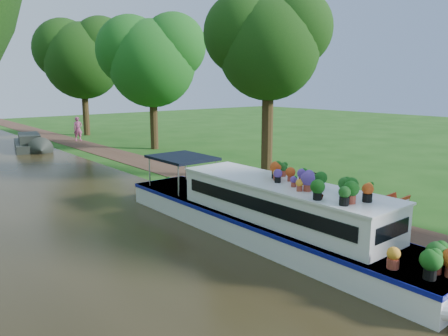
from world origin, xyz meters
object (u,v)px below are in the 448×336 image
at_px(plant_boat, 282,217).
at_px(second_boat, 29,143).
at_px(sandwich_board, 397,214).
at_px(pedestrian_pink, 78,129).

xyz_separation_m(plant_boat, second_boat, (-0.33, 23.87, -0.39)).
relative_size(sandwich_board, pedestrian_pink, 0.58).
relative_size(plant_boat, second_boat, 2.20).
bearing_deg(pedestrian_pink, plant_boat, -92.38).
distance_m(sandwich_board, pedestrian_pink, 27.77).
height_order(second_boat, sandwich_board, second_boat).
height_order(plant_boat, sandwich_board, plant_boat).
distance_m(second_boat, pedestrian_pink, 5.12).
xyz_separation_m(plant_boat, pedestrian_pink, (4.14, 26.30, 0.14)).
bearing_deg(second_boat, pedestrian_pink, 41.07).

